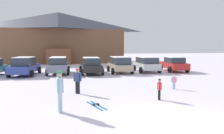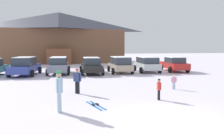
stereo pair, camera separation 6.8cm
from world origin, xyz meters
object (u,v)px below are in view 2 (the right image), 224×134
at_px(skier_child_in_red_jacket, 159,88).
at_px(parked_grey_wagon, 59,65).
at_px(parked_black_sedan, 91,65).
at_px(skier_adult_in_blue_parka, 59,89).
at_px(parked_red_sedan, 174,64).
at_px(pair_of_skis, 95,105).
at_px(skier_teen_in_navy_coat, 77,80).
at_px(parked_beige_suv, 120,64).
at_px(skier_child_in_pink_snowsuit, 174,81).
at_px(ski_lodge, 59,37).
at_px(parked_blue_hatchback, 25,66).
at_px(parked_silver_wagon, 147,64).

bearing_deg(skier_child_in_red_jacket, parked_grey_wagon, 112.48).
relative_size(parked_black_sedan, skier_child_in_red_jacket, 4.57).
xyz_separation_m(skier_child_in_red_jacket, skier_adult_in_blue_parka, (-4.77, -1.02, 0.35)).
height_order(parked_red_sedan, pair_of_skis, parked_red_sedan).
xyz_separation_m(parked_red_sedan, skier_child_in_red_jacket, (-7.16, -11.67, -0.21)).
height_order(parked_red_sedan, skier_teen_in_navy_coat, parked_red_sedan).
bearing_deg(parked_beige_suv, skier_adult_in_blue_parka, -114.72).
distance_m(parked_beige_suv, skier_child_in_red_jacket, 11.75).
xyz_separation_m(parked_beige_suv, skier_teen_in_navy_coat, (-4.92, -9.30, -0.10)).
bearing_deg(skier_teen_in_navy_coat, skier_child_in_pink_snowsuit, -0.15).
xyz_separation_m(ski_lodge, skier_adult_in_blue_parka, (0.42, -30.31, -3.42)).
bearing_deg(skier_child_in_red_jacket, parked_beige_suv, 84.69).
xyz_separation_m(ski_lodge, parked_blue_hatchback, (-2.88, -17.63, -3.51)).
bearing_deg(pair_of_skis, ski_lodge, 93.81).
xyz_separation_m(parked_grey_wagon, skier_teen_in_navy_coat, (1.19, -9.74, -0.10)).
distance_m(parked_blue_hatchback, parked_beige_suv, 9.15).
bearing_deg(skier_child_in_pink_snowsuit, parked_blue_hatchback, 137.61).
bearing_deg(skier_adult_in_blue_parka, skier_child_in_red_jacket, 12.10).
bearing_deg(skier_child_in_red_jacket, parked_red_sedan, 58.49).
height_order(skier_child_in_red_jacket, skier_teen_in_navy_coat, skier_teen_in_navy_coat).
relative_size(parked_black_sedan, parked_red_sedan, 1.06).
height_order(parked_red_sedan, skier_adult_in_blue_parka, skier_adult_in_blue_parka).
height_order(ski_lodge, parked_black_sedan, ski_lodge).
bearing_deg(parked_blue_hatchback, skier_child_in_red_jacket, -55.32).
xyz_separation_m(parked_beige_suv, skier_child_in_pink_snowsuit, (1.01, -9.31, -0.39)).
relative_size(parked_blue_hatchback, parked_black_sedan, 1.02).
bearing_deg(skier_adult_in_blue_parka, parked_beige_suv, 65.28).
relative_size(parked_red_sedan, skier_adult_in_blue_parka, 2.71).
relative_size(ski_lodge, parked_beige_suv, 5.26).
bearing_deg(ski_lodge, parked_grey_wagon, -89.45).
distance_m(parked_beige_suv, skier_teen_in_navy_coat, 10.52).
height_order(ski_lodge, parked_blue_hatchback, ski_lodge).
bearing_deg(ski_lodge, parked_black_sedan, -79.48).
relative_size(skier_child_in_red_jacket, pair_of_skis, 0.62).
relative_size(parked_silver_wagon, pair_of_skis, 2.51).
relative_size(skier_teen_in_navy_coat, skier_adult_in_blue_parka, 0.84).
distance_m(parked_blue_hatchback, parked_silver_wagon, 12.11).
height_order(parked_blue_hatchback, parked_black_sedan, parked_blue_hatchback).
bearing_deg(ski_lodge, skier_child_in_pink_snowsuit, -74.86).
bearing_deg(skier_child_in_pink_snowsuit, parked_red_sedan, 61.43).
relative_size(parked_red_sedan, skier_child_in_pink_snowsuit, 5.06).
bearing_deg(parked_silver_wagon, ski_lodge, 117.79).
bearing_deg(parked_black_sedan, parked_blue_hatchback, 179.18).
bearing_deg(parked_beige_suv, ski_lodge, 109.62).
xyz_separation_m(ski_lodge, parked_silver_wagon, (9.23, -17.52, -3.49)).
xyz_separation_m(parked_grey_wagon, parked_beige_suv, (6.11, -0.44, -0.01)).
distance_m(parked_grey_wagon, parked_silver_wagon, 9.07).
relative_size(skier_child_in_red_jacket, skier_teen_in_navy_coat, 0.74).
relative_size(skier_teen_in_navy_coat, skier_child_in_pink_snowsuit, 1.58).
bearing_deg(parked_red_sedan, skier_teen_in_navy_coat, -139.83).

